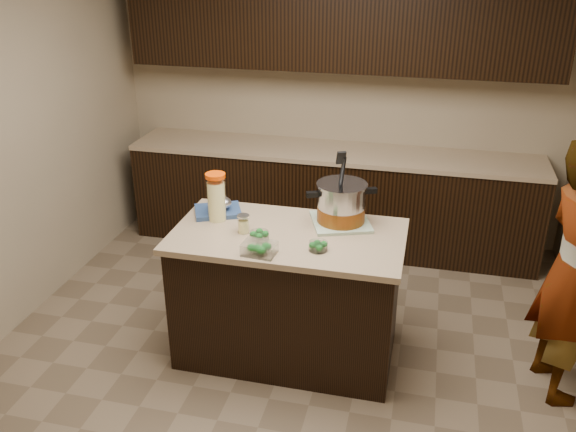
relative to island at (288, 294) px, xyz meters
The scene contains 13 objects.
ground_plane 0.45m from the island, ahead, with size 4.00×4.00×0.00m, color brown.
room_shell 1.26m from the island, ahead, with size 4.04×4.04×2.72m.
back_cabinets 1.81m from the island, 90.00° to the left, with size 3.60×0.63×2.33m.
island is the anchor object (origin of this frame).
dish_towel 0.59m from the island, 37.03° to the left, with size 0.36×0.36×0.02m, color #628E60.
stock_pot 0.69m from the island, 37.01° to the left, with size 0.44×0.43×0.47m.
lemonade_pitcher 0.78m from the island, 169.50° to the left, with size 0.15×0.15×0.32m.
mason_jar 0.58m from the island, 169.60° to the right, with size 0.10×0.10×0.13m.
broccoli_tub_left 0.51m from the island, 138.08° to the right, with size 0.13×0.13×0.06m.
broccoli_tub_right 0.55m from the island, 38.32° to the right, with size 0.12×0.12×0.05m.
broccoli_tub_rect 0.58m from the island, 108.16° to the right, with size 0.21×0.16×0.07m.
blue_tray 0.74m from the island, 159.99° to the left, with size 0.37×0.34×0.11m.
person 1.74m from the island, ahead, with size 0.60×0.39×1.64m, color gray.
Camera 1 is at (0.80, -3.34, 2.59)m, focal length 38.00 mm.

